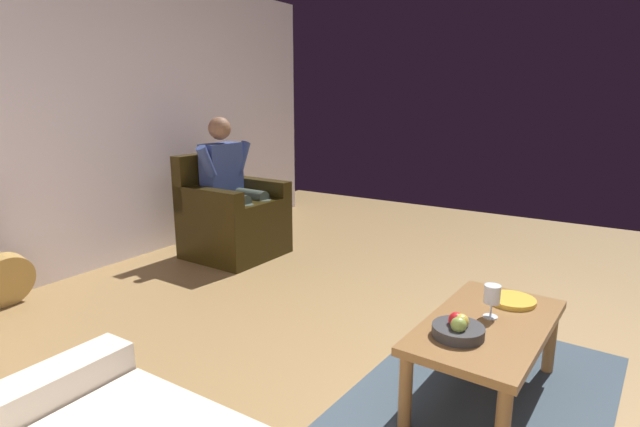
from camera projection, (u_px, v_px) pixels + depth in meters
name	position (u px, v px, depth m)	size (l,w,h in m)	color
ground_plane	(475.00, 373.00, 2.68)	(7.66, 7.66, 0.00)	olive
wall_back	(89.00, 119.00, 4.08)	(5.66, 0.06, 2.51)	silver
rug	(482.00, 396.00, 2.47)	(1.67, 1.12, 0.01)	#374651
armchair	(232.00, 219.00, 4.60)	(0.79, 0.76, 0.93)	black
person_seated	(231.00, 182.00, 4.51)	(0.65, 0.57, 1.26)	navy
coffee_table	(487.00, 334.00, 2.39)	(1.00, 0.56, 0.40)	brown
guitar	(3.00, 276.00, 3.48)	(0.39, 0.30, 0.99)	#AE8844
wine_glass_near	(492.00, 296.00, 2.40)	(0.08, 0.08, 0.16)	silver
fruit_bowl	(458.00, 329.00, 2.23)	(0.23, 0.23, 0.11)	#2F2E30
decorative_dish	(512.00, 300.00, 2.60)	(0.24, 0.24, 0.02)	gold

